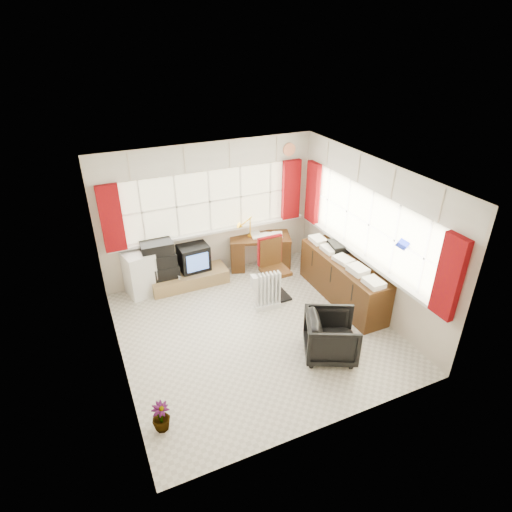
{
  "coord_description": "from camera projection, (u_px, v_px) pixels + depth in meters",
  "views": [
    {
      "loc": [
        -2.17,
        -4.86,
        4.25
      ],
      "look_at": [
        0.26,
        0.55,
        1.0
      ],
      "focal_mm": 30.0,
      "sensor_mm": 36.0,
      "label": 1
    }
  ],
  "objects": [
    {
      "name": "radiator",
      "position": [
        267.0,
        294.0,
        7.13
      ],
      "size": [
        0.46,
        0.22,
        0.66
      ],
      "color": "white",
      "rests_on": "ground"
    },
    {
      "name": "desk",
      "position": [
        260.0,
        250.0,
        8.3
      ],
      "size": [
        1.27,
        0.91,
        0.7
      ],
      "color": "#452A10",
      "rests_on": "ground"
    },
    {
      "name": "room_walls",
      "position": [
        255.0,
        246.0,
        5.99
      ],
      "size": [
        4.0,
        4.0,
        4.0
      ],
      "color": "beige",
      "rests_on": "ground"
    },
    {
      "name": "spray_bottle_a",
      "position": [
        180.0,
        283.0,
        7.62
      ],
      "size": [
        0.16,
        0.16,
        0.31
      ],
      "primitive_type": "imported",
      "rotation": [
        0.0,
        0.0,
        0.41
      ],
      "color": "silver",
      "rests_on": "ground"
    },
    {
      "name": "desk_lamp",
      "position": [
        250.0,
        222.0,
        8.02
      ],
      "size": [
        0.16,
        0.13,
        0.42
      ],
      "color": "#E5A309",
      "rests_on": "desk"
    },
    {
      "name": "window_right",
      "position": [
        364.0,
        253.0,
        6.95
      ],
      "size": [
        0.12,
        3.7,
        3.6
      ],
      "color": "#FFF8C9",
      "rests_on": "room_walls"
    },
    {
      "name": "flower_vase",
      "position": [
        161.0,
        417.0,
        5.0
      ],
      "size": [
        0.26,
        0.26,
        0.39
      ],
      "primitive_type": "imported",
      "rotation": [
        0.0,
        0.0,
        0.2
      ],
      "color": "black",
      "rests_on": "ground"
    },
    {
      "name": "credenza",
      "position": [
        342.0,
        279.0,
        7.3
      ],
      "size": [
        0.5,
        2.0,
        0.85
      ],
      "color": "#452A10",
      "rests_on": "ground"
    },
    {
      "name": "office_chair",
      "position": [
        331.0,
        336.0,
        6.07
      ],
      "size": [
        0.97,
        0.96,
        0.67
      ],
      "primitive_type": "imported",
      "rotation": [
        0.0,
        0.0,
        1.12
      ],
      "color": "black",
      "rests_on": "ground"
    },
    {
      "name": "task_chair",
      "position": [
        272.0,
        265.0,
        7.34
      ],
      "size": [
        0.46,
        0.49,
        1.09
      ],
      "color": "black",
      "rests_on": "ground"
    },
    {
      "name": "curtains",
      "position": [
        283.0,
        214.0,
        7.08
      ],
      "size": [
        3.83,
        3.83,
        1.15
      ],
      "color": "maroon",
      "rests_on": "room_walls"
    },
    {
      "name": "ground",
      "position": [
        255.0,
        330.0,
        6.71
      ],
      "size": [
        4.0,
        4.0,
        0.0
      ],
      "primitive_type": "plane",
      "color": "beige",
      "rests_on": "ground"
    },
    {
      "name": "tv_bench",
      "position": [
        189.0,
        279.0,
        7.83
      ],
      "size": [
        1.4,
        0.5,
        0.25
      ],
      "primitive_type": "cube",
      "color": "#A18550",
      "rests_on": "ground"
    },
    {
      "name": "window_back",
      "position": [
        212.0,
        228.0,
        7.81
      ],
      "size": [
        3.7,
        0.12,
        3.6
      ],
      "color": "#FFF8C9",
      "rests_on": "room_walls"
    },
    {
      "name": "hifi_stack",
      "position": [
        158.0,
        261.0,
        7.5
      ],
      "size": [
        0.66,
        0.43,
        0.69
      ],
      "color": "black",
      "rests_on": "tv_bench"
    },
    {
      "name": "file_tray",
      "position": [
        338.0,
        246.0,
        7.46
      ],
      "size": [
        0.36,
        0.42,
        0.13
      ],
      "primitive_type": "cube",
      "rotation": [
        0.0,
        0.0,
        -0.18
      ],
      "color": "black",
      "rests_on": "credenza"
    },
    {
      "name": "overhead_cabinets",
      "position": [
        286.0,
        166.0,
        6.76
      ],
      "size": [
        3.98,
        3.98,
        0.48
      ],
      "color": "beige",
      "rests_on": "room_walls"
    },
    {
      "name": "spray_bottle_b",
      "position": [
        189.0,
        283.0,
        7.74
      ],
      "size": [
        0.13,
        0.13,
        0.21
      ],
      "primitive_type": "imported",
      "rotation": [
        0.0,
        0.0,
        -0.66
      ],
      "color": "#81C1B3",
      "rests_on": "ground"
    },
    {
      "name": "crt_tv",
      "position": [
        193.0,
        257.0,
        7.8
      ],
      "size": [
        0.55,
        0.52,
        0.48
      ],
      "color": "black",
      "rests_on": "tv_bench"
    },
    {
      "name": "mini_fridge",
      "position": [
        140.0,
        273.0,
        7.45
      ],
      "size": [
        0.56,
        0.56,
        0.8
      ],
      "color": "white",
      "rests_on": "ground"
    }
  ]
}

